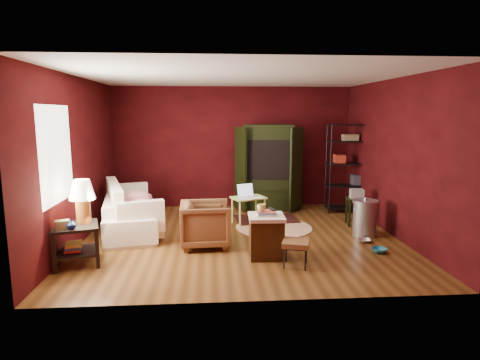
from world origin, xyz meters
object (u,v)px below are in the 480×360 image
object	(u,v)px
armchair	(206,222)
laptop_desk	(248,200)
tv_armoire	(268,166)
sofa	(130,207)
wire_shelving	(349,164)
side_table	(79,214)
hamper	(266,235)

from	to	relation	value
armchair	laptop_desk	distance (m)	1.58
armchair	tv_armoire	world-z (taller)	tv_armoire
tv_armoire	armchair	bearing A→B (deg)	-110.36
sofa	wire_shelving	xyz separation A→B (m)	(4.58, 1.13, 0.63)
tv_armoire	wire_shelving	xyz separation A→B (m)	(1.75, -0.37, 0.06)
tv_armoire	wire_shelving	world-z (taller)	wire_shelving
side_table	wire_shelving	size ratio (longest dim) A/B	0.63
laptop_desk	tv_armoire	world-z (taller)	tv_armoire
armchair	laptop_desk	size ratio (longest dim) A/B	1.05
laptop_desk	wire_shelving	xyz separation A→B (m)	(2.32, 0.81, 0.59)
armchair	hamper	bearing A→B (deg)	-124.68
armchair	laptop_desk	world-z (taller)	armchair
sofa	side_table	size ratio (longest dim) A/B	1.85
armchair	tv_armoire	xyz separation A→B (m)	(1.40, 2.52, 0.60)
sofa	tv_armoire	world-z (taller)	tv_armoire
sofa	wire_shelving	size ratio (longest dim) A/B	1.16
armchair	hamper	world-z (taller)	armchair
sofa	side_table	xyz separation A→B (m)	(-0.40, -1.64, 0.29)
laptop_desk	tv_armoire	xyz separation A→B (m)	(0.57, 1.18, 0.53)
side_table	hamper	bearing A→B (deg)	0.84
side_table	hamper	xyz separation A→B (m)	(2.76, 0.04, -0.40)
sofa	tv_armoire	xyz separation A→B (m)	(2.83, 1.50, 0.56)
laptop_desk	tv_armoire	bearing A→B (deg)	42.59
sofa	wire_shelving	bearing A→B (deg)	-86.97
side_table	tv_armoire	world-z (taller)	tv_armoire
side_table	hamper	world-z (taller)	side_table
side_table	laptop_desk	distance (m)	3.31
tv_armoire	hamper	bearing A→B (deg)	-89.89
armchair	wire_shelving	bearing A→B (deg)	-58.28
sofa	wire_shelving	distance (m)	4.76
side_table	wire_shelving	bearing A→B (deg)	29.12
sofa	hamper	xyz separation A→B (m)	(2.36, -1.60, -0.10)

